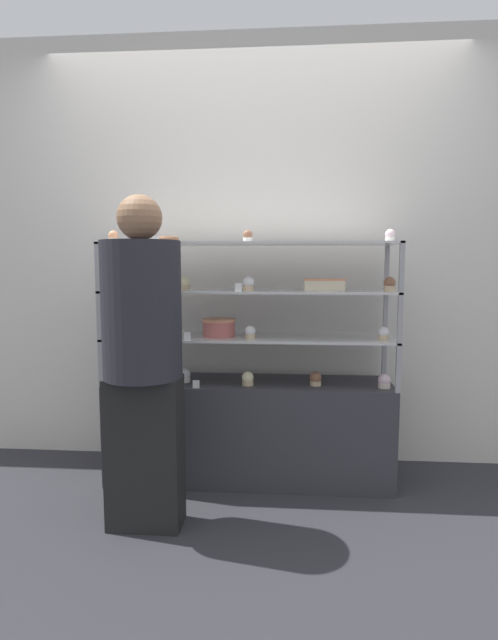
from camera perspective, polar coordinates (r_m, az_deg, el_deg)
The scene contains 29 objects.
ground_plane at distance 3.03m, azimuth 0.00°, elevation -17.54°, with size 20.00×20.00×0.00m, color #2D2D33.
back_wall at distance 3.11m, azimuth 0.51°, elevation 7.72°, with size 8.00×0.05×2.60m.
display_base at distance 2.92m, azimuth 0.00°, elevation -12.44°, with size 1.59×0.41×0.57m.
display_riser_lower at distance 2.80m, azimuth 0.00°, elevation -2.14°, with size 1.59×0.41×0.26m.
display_riser_middle at distance 2.77m, azimuth 0.00°, elevation 3.15°, with size 1.59×0.41×0.26m.
display_riser_upper at distance 2.77m, azimuth 0.00°, elevation 8.51°, with size 1.59×0.41×0.26m.
layer_cake_centerpiece at distance 2.79m, azimuth -3.45°, elevation -0.85°, with size 0.19×0.19×0.10m.
sheet_cake_frosted at distance 2.76m, azimuth 8.57°, elevation 4.04°, with size 0.22×0.14×0.06m.
cupcake_0 at distance 2.95m, azimuth -14.52°, elevation -6.01°, with size 0.07×0.07×0.08m.
cupcake_1 at distance 2.84m, azimuth -7.37°, elevation -6.33°, with size 0.07×0.07×0.08m.
cupcake_2 at distance 2.75m, azimuth -0.05°, elevation -6.73°, with size 0.07×0.07×0.08m.
cupcake_3 at distance 2.77m, azimuth 7.62°, elevation -6.69°, with size 0.07×0.07×0.08m.
cupcake_4 at distance 2.78m, azimuth 15.19°, elevation -6.79°, with size 0.07×0.07×0.08m.
price_tag_0 at distance 2.70m, azimuth -6.07°, elevation -7.31°, with size 0.04×0.00×0.04m.
cupcake_5 at distance 2.90m, azimuth -14.95°, elevation -1.08°, with size 0.06×0.06×0.07m.
cupcake_6 at distance 2.69m, azimuth 0.14°, elevation -1.44°, with size 0.06×0.06×0.07m.
cupcake_7 at distance 2.74m, azimuth 15.09°, elevation -1.51°, with size 0.06×0.06×0.07m.
price_tag_1 at distance 2.66m, azimuth -7.08°, elevation -1.85°, with size 0.04×0.00×0.04m.
cupcake_8 at distance 2.87m, azimuth -14.99°, elevation 4.08°, with size 0.06×0.06×0.08m.
cupcake_9 at distance 2.78m, azimuth -7.38°, elevation 4.18°, with size 0.06×0.06×0.08m.
cupcake_10 at distance 2.67m, azimuth -0.06°, elevation 4.14°, with size 0.06×0.06×0.08m.
cupcake_11 at distance 2.73m, azimuth 15.76°, elevation 3.95°, with size 0.06×0.06×0.08m.
price_tag_2 at distance 2.59m, azimuth -1.23°, elevation 3.74°, with size 0.04×0.00×0.04m.
cupcake_12 at distance 2.83m, azimuth -15.24°, elevation 9.16°, with size 0.05×0.05×0.06m.
cupcake_13 at distance 2.68m, azimuth -0.24°, elevation 9.54°, with size 0.05×0.05×0.06m.
cupcake_14 at distance 2.71m, azimuth 15.83°, elevation 9.27°, with size 0.05×0.05×0.06m.
price_tag_3 at distance 2.67m, azimuth -10.63°, elevation 9.27°, with size 0.04×0.00×0.04m.
donut_glazed at distance 2.90m, azimuth -9.27°, elevation 9.02°, with size 0.13×0.13×0.04m.
customer_figure at distance 2.33m, azimuth -12.05°, elevation -3.84°, with size 0.36×0.36×1.53m.
Camera 1 is at (0.22, -2.76, 1.23)m, focal length 28.00 mm.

